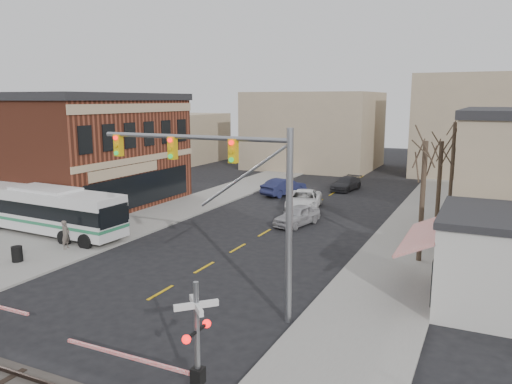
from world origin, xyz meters
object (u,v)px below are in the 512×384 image
trash_bin (17,254)px  pedestrian_far (74,222)px  car_d (346,184)px  transit_bus (47,210)px  car_a (297,215)px  rr_crossing_east (185,345)px  car_c (304,200)px  traffic_signal_mast (232,182)px  car_b (284,187)px  pedestrian_near (66,235)px

trash_bin → pedestrian_far: size_ratio=0.52×
car_d → trash_bin: bearing=-100.6°
transit_bus → car_d: (13.70, 25.36, -1.10)m
transit_bus → car_a: (14.31, 9.76, -1.02)m
rr_crossing_east → pedestrian_far: rr_crossing_east is taller
rr_crossing_east → trash_bin: bearing=155.9°
car_c → pedestrian_far: 18.20m
traffic_signal_mast → car_b: traffic_signal_mast is taller
car_a → pedestrian_far: 15.52m
traffic_signal_mast → rr_crossing_east: 7.93m
pedestrian_far → pedestrian_near: bearing=-91.0°
transit_bus → car_c: bearing=49.1°
pedestrian_near → pedestrian_far: bearing=25.0°
trash_bin → pedestrian_near: size_ratio=0.49×
transit_bus → car_b: size_ratio=2.48×
transit_bus → pedestrian_far: 2.06m
transit_bus → pedestrian_near: 4.42m
trash_bin → car_b: car_b is taller
rr_crossing_east → pedestrian_far: size_ratio=3.39×
car_a → car_b: size_ratio=0.88×
trash_bin → car_d: (10.51, 30.47, 0.11)m
car_a → transit_bus: bearing=-133.2°
car_c → transit_bus: bearing=-144.7°
traffic_signal_mast → car_c: bearing=101.5°
pedestrian_near → pedestrian_far: 3.35m
car_a → trash_bin: bearing=-114.3°
car_c → pedestrian_near: pedestrian_near is taller
car_b → car_d: bearing=-112.7°
transit_bus → traffic_signal_mast: 18.40m
rr_crossing_east → car_d: (-5.40, 37.60, -1.30)m
traffic_signal_mast → transit_bus: bearing=162.1°
transit_bus → pedestrian_near: bearing=-29.1°
car_a → car_d: car_a is taller
transit_bus → car_d: bearing=61.6°
rr_crossing_east → car_c: bearing=102.7°
car_b → pedestrian_near: pedestrian_near is taller
car_d → pedestrian_near: (-9.89, -27.48, 0.33)m
car_b → car_c: size_ratio=0.85×
car_c → car_d: size_ratio=1.26×
traffic_signal_mast → rr_crossing_east: traffic_signal_mast is taller
rr_crossing_east → car_d: 38.01m
trash_bin → car_a: bearing=53.2°
car_a → pedestrian_near: bearing=-119.0°
transit_bus → car_a: 17.35m
transit_bus → car_b: bearing=65.9°
car_d → pedestrian_near: pedestrian_near is taller
traffic_signal_mast → car_d: size_ratio=2.01×
trash_bin → car_b: 25.94m
car_a → car_c: car_c is taller
trash_bin → car_c: 22.32m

